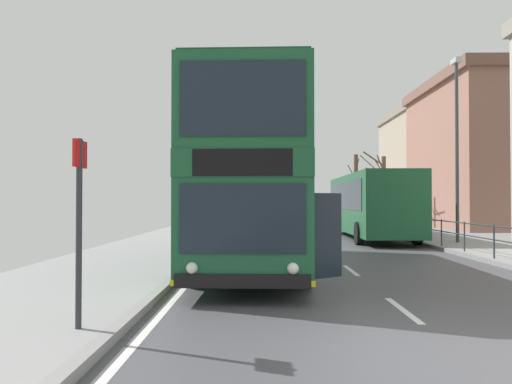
# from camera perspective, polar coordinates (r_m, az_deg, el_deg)

# --- Properties ---
(ground) EXTENTS (15.80, 140.00, 0.20)m
(ground) POSITION_cam_1_polar(r_m,az_deg,el_deg) (6.29, 16.45, -17.31)
(ground) COLOR #48484D
(double_decker_bus_main) EXTENTS (3.16, 10.85, 4.50)m
(double_decker_bus_main) POSITION_cam_1_polar(r_m,az_deg,el_deg) (13.89, -0.12, 1.20)
(double_decker_bus_main) COLOR #19512D
(double_decker_bus_main) RESTS_ON ground
(background_bus_far_lane) EXTENTS (2.80, 10.99, 3.07)m
(background_bus_far_lane) POSITION_cam_1_polar(r_m,az_deg,el_deg) (25.16, 12.76, -1.33)
(background_bus_far_lane) COLOR #19512D
(background_bus_far_lane) RESTS_ON ground
(pedestrian_railing_far_kerb) EXTENTS (0.05, 27.71, 0.99)m
(pedestrian_railing_far_kerb) POSITION_cam_1_polar(r_m,az_deg,el_deg) (17.25, 23.84, -4.28)
(pedestrian_railing_far_kerb) COLOR #2D3338
(pedestrian_railing_far_kerb) RESTS_ON ground
(bus_stop_sign_near) EXTENTS (0.08, 0.44, 2.49)m
(bus_stop_sign_near) POSITION_cam_1_polar(r_m,az_deg,el_deg) (7.01, -19.37, -2.00)
(bus_stop_sign_near) COLOR #2D2D33
(bus_stop_sign_near) RESTS_ON ground
(street_lamp_far_side) EXTENTS (0.28, 0.60, 7.52)m
(street_lamp_far_side) POSITION_cam_1_polar(r_m,az_deg,el_deg) (22.26, 21.77, 5.98)
(street_lamp_far_side) COLOR #38383D
(street_lamp_far_side) RESTS_ON ground
(bare_tree_far_00) EXTENTS (1.72, 1.95, 5.57)m
(bare_tree_far_00) POSITION_cam_1_polar(r_m,az_deg,el_deg) (42.59, 11.26, 0.56)
(bare_tree_far_00) COLOR #4C3D2D
(bare_tree_far_00) RESTS_ON ground
(bare_tree_far_01) EXTENTS (2.07, 2.62, 5.24)m
(bare_tree_far_01) POSITION_cam_1_polar(r_m,az_deg,el_deg) (37.10, 14.17, 0.54)
(bare_tree_far_01) COLOR brown
(bare_tree_far_01) RESTS_ON ground
(background_building_02) EXTENTS (10.81, 18.50, 11.02)m
(background_building_02) POSITION_cam_1_polar(r_m,az_deg,el_deg) (52.24, 21.55, 3.09)
(background_building_02) COLOR gray
(background_building_02) RESTS_ON ground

